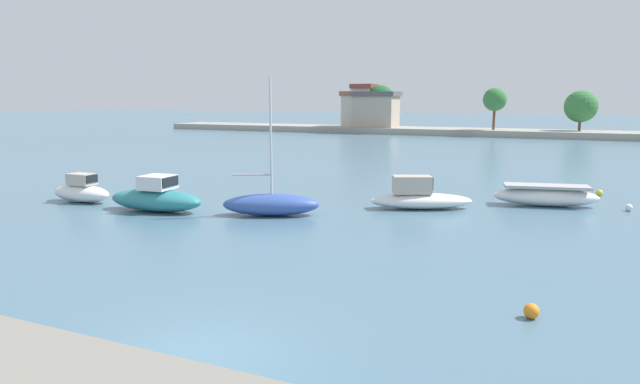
# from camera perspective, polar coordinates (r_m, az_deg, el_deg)

# --- Properties ---
(ground_plane) EXTENTS (400.00, 400.00, 0.00)m
(ground_plane) POSITION_cam_1_polar(r_m,az_deg,el_deg) (12.01, -12.72, -15.95)
(ground_plane) COLOR slate
(moored_boat_0) EXTENTS (3.41, 1.41, 1.44)m
(moored_boat_0) POSITION_cam_1_polar(r_m,az_deg,el_deg) (30.48, -23.04, 0.06)
(moored_boat_0) COLOR white
(moored_boat_0) RESTS_ON ground
(moored_boat_1) EXTENTS (4.85, 2.12, 1.66)m
(moored_boat_1) POSITION_cam_1_polar(r_m,az_deg,el_deg) (26.85, -16.30, -0.57)
(moored_boat_1) COLOR teal
(moored_boat_1) RESTS_ON ground
(moored_boat_2) EXTENTS (4.51, 3.06, 6.04)m
(moored_boat_2) POSITION_cam_1_polar(r_m,az_deg,el_deg) (24.92, -5.00, -1.22)
(moored_boat_2) COLOR #3856A8
(moored_boat_2) RESTS_ON ground
(moored_boat_3) EXTENTS (4.96, 3.32, 1.55)m
(moored_boat_3) POSITION_cam_1_polar(r_m,az_deg,el_deg) (26.77, 10.05, -0.55)
(moored_boat_3) COLOR white
(moored_boat_3) RESTS_ON ground
(moored_boat_4) EXTENTS (5.06, 2.44, 1.02)m
(moored_boat_4) POSITION_cam_1_polar(r_m,az_deg,el_deg) (29.16, 21.94, -0.36)
(moored_boat_4) COLOR white
(moored_boat_4) RESTS_ON ground
(mooring_buoy_0) EXTENTS (0.36, 0.36, 0.36)m
(mooring_buoy_0) POSITION_cam_1_polar(r_m,az_deg,el_deg) (14.36, 20.66, -11.24)
(mooring_buoy_0) COLOR orange
(mooring_buoy_0) RESTS_ON ground
(mooring_buoy_1) EXTENTS (0.36, 0.36, 0.36)m
(mooring_buoy_1) POSITION_cam_1_polar(r_m,az_deg,el_deg) (33.26, 26.50, -0.08)
(mooring_buoy_1) COLOR yellow
(mooring_buoy_1) RESTS_ON ground
(mooring_buoy_4) EXTENTS (0.33, 0.33, 0.33)m
(mooring_buoy_4) POSITION_cam_1_polar(r_m,az_deg,el_deg) (29.48, 28.84, -1.39)
(mooring_buoy_4) COLOR white
(mooring_buoy_4) RESTS_ON ground
(distant_shoreline) EXTENTS (113.67, 7.83, 7.72)m
(distant_shoreline) POSITION_cam_1_polar(r_m,az_deg,el_deg) (81.95, 21.04, 6.92)
(distant_shoreline) COLOR #9E998C
(distant_shoreline) RESTS_ON ground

